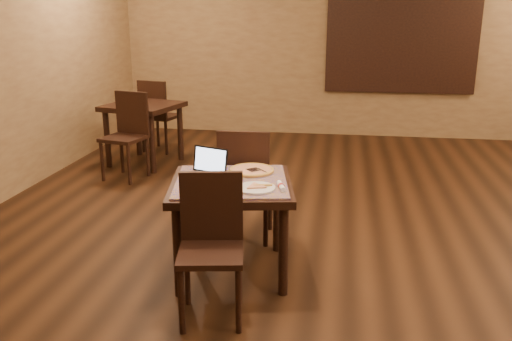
% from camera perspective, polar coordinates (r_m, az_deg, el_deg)
% --- Properties ---
extents(ground, '(10.00, 10.00, 0.00)m').
position_cam_1_polar(ground, '(4.52, 13.33, -10.45)').
color(ground, black).
rests_on(ground, ground).
extents(wall_back, '(8.00, 0.02, 3.00)m').
position_cam_1_polar(wall_back, '(9.04, 11.79, 12.97)').
color(wall_back, '#94794B').
rests_on(wall_back, ground).
extents(mural, '(2.34, 0.05, 1.64)m').
position_cam_1_polar(mural, '(9.04, 15.07, 13.07)').
color(mural, '#244C87').
rests_on(mural, wall_back).
extents(tiled_table, '(1.07, 1.07, 0.76)m').
position_cam_1_polar(tiled_table, '(4.18, -2.60, -2.40)').
color(tiled_table, black).
rests_on(tiled_table, ground).
extents(chair_main_near, '(0.49, 0.49, 0.98)m').
position_cam_1_polar(chair_main_near, '(3.66, -4.73, -7.04)').
color(chair_main_near, black).
rests_on(chair_main_near, ground).
extents(chair_main_far, '(0.46, 0.46, 1.04)m').
position_cam_1_polar(chair_main_far, '(4.77, -1.12, -0.89)').
color(chair_main_far, black).
rests_on(chair_main_far, ground).
extents(laptop, '(0.37, 0.34, 0.21)m').
position_cam_1_polar(laptop, '(4.27, -5.00, 0.19)').
color(laptop, black).
rests_on(laptop, tiled_table).
extents(plate, '(0.28, 0.28, 0.02)m').
position_cam_1_polar(plate, '(3.94, -0.01, -1.87)').
color(plate, white).
rests_on(plate, tiled_table).
extents(pizza_slice, '(0.21, 0.21, 0.02)m').
position_cam_1_polar(pizza_slice, '(3.94, -0.01, -1.69)').
color(pizza_slice, beige).
rests_on(pizza_slice, plate).
extents(pizza_pan, '(0.36, 0.36, 0.01)m').
position_cam_1_polar(pizza_pan, '(4.35, -0.45, -0.13)').
color(pizza_pan, silver).
rests_on(pizza_pan, tiled_table).
extents(pizza_whole, '(0.36, 0.36, 0.03)m').
position_cam_1_polar(pizza_whole, '(4.35, -0.45, 0.05)').
color(pizza_whole, beige).
rests_on(pizza_whole, pizza_pan).
extents(spatula, '(0.23, 0.25, 0.01)m').
position_cam_1_polar(spatula, '(4.32, -0.23, 0.07)').
color(spatula, silver).
rests_on(spatula, pizza_whole).
extents(napkin_roll, '(0.09, 0.18, 0.04)m').
position_cam_1_polar(napkin_roll, '(3.95, 2.66, -1.66)').
color(napkin_roll, white).
rests_on(napkin_roll, tiled_table).
extents(other_table_b, '(1.06, 1.06, 0.82)m').
position_cam_1_polar(other_table_b, '(7.42, -11.77, 5.83)').
color(other_table_b, black).
rests_on(other_table_b, ground).
extents(other_table_b_chair_near, '(0.55, 0.55, 1.06)m').
position_cam_1_polar(other_table_b_chair_near, '(6.86, -13.34, 4.17)').
color(other_table_b_chair_near, black).
rests_on(other_table_b_chair_near, ground).
extents(other_table_b_chair_far, '(0.55, 0.55, 1.06)m').
position_cam_1_polar(other_table_b_chair_far, '(8.01, -10.35, 6.09)').
color(other_table_b_chair_far, black).
rests_on(other_table_b_chair_far, ground).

